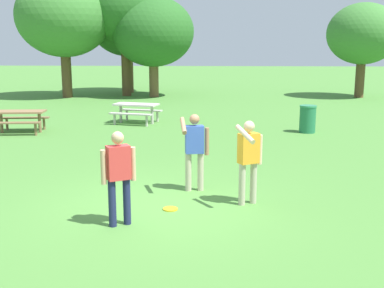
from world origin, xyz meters
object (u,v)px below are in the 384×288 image
person_thrower (249,156)px  person_bystander (195,146)px  picnic_table_far (136,109)px  trash_can_beside_table (308,119)px  tree_broad_center (128,24)px  tree_back_left (363,34)px  person_catcher (119,172)px  tree_far_right (125,9)px  tree_tall_left (64,17)px  tree_slender_mid (153,32)px  frisbee (170,209)px  picnic_table_near (20,117)px

person_thrower → person_bystander: 1.35m
picnic_table_far → trash_can_beside_table: size_ratio=2.07×
tree_broad_center → tree_back_left: tree_broad_center is taller
person_bystander → tree_broad_center: tree_broad_center is taller
person_catcher → person_bystander: bearing=60.1°
trash_can_beside_table → tree_far_right: bearing=125.9°
person_thrower → tree_far_right: tree_far_right is taller
person_catcher → tree_far_right: tree_far_right is taller
person_catcher → tree_back_left: size_ratio=0.31×
person_thrower → tree_tall_left: size_ratio=0.24×
tree_broad_center → tree_slender_mid: bearing=-53.0°
picnic_table_far → tree_tall_left: (-5.55, 9.07, 4.00)m
trash_can_beside_table → tree_slender_mid: tree_slender_mid is taller
person_thrower → frisbee: 1.80m
frisbee → tree_slender_mid: 20.24m
person_thrower → person_bystander: bearing=142.7°
person_bystander → tree_back_left: tree_back_left is taller
person_thrower → trash_can_beside_table: 8.33m
frisbee → tree_far_right: 21.33m
frisbee → tree_broad_center: tree_broad_center is taller
tree_far_right → picnic_table_far: bearing=-77.4°
person_thrower → frisbee: bearing=-164.8°
picnic_table_far → trash_can_beside_table: bearing=-15.1°
picnic_table_near → tree_far_right: bearing=83.4°
tree_broad_center → tree_far_right: bearing=-84.2°
person_bystander → tree_far_right: bearing=104.7°
picnic_table_far → trash_can_beside_table: 6.57m
person_bystander → person_catcher: bearing=-119.9°
person_thrower → tree_far_right: 21.12m
picnic_table_near → tree_slender_mid: 12.73m
tree_tall_left → tree_broad_center: tree_tall_left is taller
frisbee → tree_slender_mid: (-2.85, 19.69, 3.71)m
picnic_table_near → picnic_table_far: 4.35m
person_bystander → picnic_table_far: person_bystander is taller
person_thrower → tree_slender_mid: size_ratio=0.29×
person_catcher → picnic_table_far: person_catcher is taller
person_bystander → picnic_table_far: size_ratio=0.83×
tree_far_right → tree_back_left: (13.69, -0.24, -1.43)m
picnic_table_near → picnic_table_far: same height
person_thrower → tree_broad_center: size_ratio=0.26×
person_thrower → tree_tall_left: (-9.33, 18.69, 3.60)m
tree_tall_left → tree_slender_mid: tree_tall_left is taller
frisbee → tree_tall_left: bearing=112.4°
person_bystander → tree_far_right: size_ratio=0.23×
person_thrower → tree_back_left: bearing=68.7°
person_catcher → tree_back_left: (9.89, 20.81, 2.66)m
person_catcher → trash_can_beside_table: (4.83, 9.15, -0.46)m
person_catcher → tree_tall_left: size_ratio=0.24×
person_thrower → person_catcher: size_ratio=1.00×
trash_can_beside_table → tree_tall_left: tree_tall_left is taller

